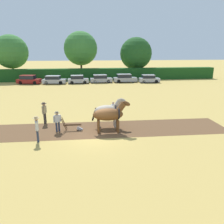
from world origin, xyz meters
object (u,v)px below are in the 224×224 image
at_px(farmer_at_plow, 57,120).
at_px(farmer_onlooker_left, 37,127).
at_px(draft_horse_lead_right, 108,111).
at_px(parked_car_center, 101,79).
at_px(parked_car_right, 149,79).
at_px(tree_center, 136,54).
at_px(parked_car_center_left, 78,80).
at_px(plow, 74,126).
at_px(tree_center_left, 81,48).
at_px(draft_horse_lead_left, 110,114).
at_px(farmer_beside_team, 113,109).
at_px(parked_car_left, 54,80).
at_px(tree_left, 11,52).
at_px(parked_car_center_right, 125,78).
at_px(farmer_onlooker_right, 44,111).
at_px(parked_car_far_left, 29,80).

height_order(farmer_at_plow, farmer_onlooker_left, farmer_onlooker_left).
height_order(draft_horse_lead_right, farmer_at_plow, draft_horse_lead_right).
bearing_deg(parked_car_center, parked_car_right, -8.54).
bearing_deg(tree_center, parked_car_center_left, -149.67).
distance_m(plow, parked_car_right, 27.88).
relative_size(tree_center_left, draft_horse_lead_left, 3.41).
xyz_separation_m(draft_horse_lead_left, farmer_beside_team, (0.72, 3.25, -0.49)).
bearing_deg(parked_car_left, tree_left, 148.02).
xyz_separation_m(draft_horse_lead_left, parked_car_center_right, (6.17, 26.21, -0.64)).
height_order(farmer_at_plow, parked_car_right, farmer_at_plow).
bearing_deg(farmer_onlooker_left, parked_car_left, 81.23).
distance_m(tree_center_left, farmer_at_plow, 34.96).
relative_size(tree_left, farmer_onlooker_right, 5.02).
relative_size(tree_left, draft_horse_lead_right, 3.36).
bearing_deg(farmer_at_plow, parked_car_center_left, 148.89).
xyz_separation_m(draft_horse_lead_right, parked_car_left, (-7.20, 24.50, -0.61)).
distance_m(parked_car_center, parked_car_right, 9.24).
distance_m(farmer_onlooker_left, parked_car_center, 28.23).
bearing_deg(plow, tree_center, 70.47).
bearing_deg(tree_center, farmer_onlooker_left, -113.55).
distance_m(farmer_onlooker_right, parked_car_far_left, 24.39).
distance_m(tree_center_left, draft_horse_lead_left, 35.51).
relative_size(farmer_onlooker_left, parked_car_far_left, 0.40).
distance_m(tree_left, parked_car_right, 28.47).
bearing_deg(parked_car_left, parked_car_right, 4.59).
bearing_deg(plow, parked_car_right, 63.00).
xyz_separation_m(parked_car_center_left, parked_car_center_right, (8.97, 0.39, 0.04)).
relative_size(draft_horse_lead_left, parked_car_center_left, 0.77).
xyz_separation_m(parked_car_left, parked_car_right, (17.85, -0.60, -0.01)).
bearing_deg(tree_center_left, farmer_at_plow, -92.98).
xyz_separation_m(tree_center, farmer_onlooker_left, (-15.02, -34.46, -4.22)).
height_order(tree_center_left, parked_car_far_left, tree_center_left).
relative_size(parked_car_center_left, parked_car_right, 0.96).
relative_size(tree_center_left, parked_car_right, 2.52).
bearing_deg(tree_center, tree_center_left, 171.46).
bearing_deg(parked_car_right, parked_car_far_left, -178.87).
xyz_separation_m(draft_horse_lead_right, parked_car_right, (10.66, 23.89, -0.63)).
relative_size(draft_horse_lead_right, parked_car_left, 0.62).
height_order(plow, farmer_onlooker_left, farmer_onlooker_left).
bearing_deg(farmer_onlooker_right, tree_left, 123.14).
distance_m(farmer_at_plow, parked_car_center, 26.24).
relative_size(draft_horse_lead_left, parked_car_left, 0.67).
height_order(draft_horse_lead_right, parked_car_center, draft_horse_lead_right).
xyz_separation_m(tree_left, plow, (13.53, -32.27, -5.37)).
height_order(tree_center_left, draft_horse_lead_right, tree_center_left).
bearing_deg(farmer_onlooker_right, parked_car_far_left, 118.59).
relative_size(tree_left, tree_center_left, 0.91).
relative_size(farmer_beside_team, parked_car_far_left, 0.36).
bearing_deg(tree_center, farmer_onlooker_right, -116.44).
bearing_deg(parked_car_center_left, farmer_onlooker_right, -97.32).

